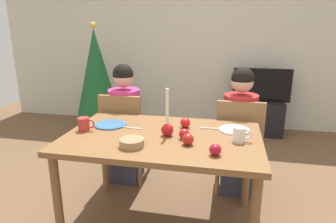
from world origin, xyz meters
TOP-DOWN VIEW (x-y plane):
  - back_wall at (0.00, 2.60)m, footprint 6.40×0.10m
  - dining_table at (0.00, 0.00)m, footprint 1.40×0.90m
  - chair_left at (-0.52, 0.61)m, footprint 0.40×0.40m
  - chair_right at (0.56, 0.61)m, footprint 0.40×0.40m
  - person_left_child at (-0.52, 0.64)m, footprint 0.30×0.30m
  - person_right_child at (0.56, 0.64)m, footprint 0.30×0.30m
  - tv_stand at (0.91, 2.30)m, footprint 0.64×0.40m
  - tv at (0.91, 2.30)m, footprint 0.79×0.05m
  - christmas_tree at (-1.39, 1.92)m, footprint 0.66×0.66m
  - candle_centerpiece at (0.04, -0.01)m, footprint 0.09×0.09m
  - plate_left at (-0.45, 0.13)m, footprint 0.25×0.25m
  - plate_right at (0.51, 0.20)m, footprint 0.23×0.23m
  - mug_left at (-0.60, -0.02)m, footprint 0.13×0.09m
  - mug_right at (0.54, -0.01)m, footprint 0.13×0.08m
  - fork_left at (-0.28, 0.09)m, footprint 0.18×0.04m
  - fork_right at (0.34, 0.20)m, footprint 0.18×0.03m
  - bowl_walnuts at (-0.15, -0.24)m, footprint 0.16×0.16m
  - apple_near_candle at (0.14, 0.20)m, footprint 0.08×0.08m
  - apple_by_left_plate at (0.39, -0.27)m, footprint 0.07×0.07m
  - apple_by_right_mug at (0.21, -0.14)m, footprint 0.08×0.08m
  - apple_far_edge at (0.16, -0.04)m, footprint 0.07×0.07m

SIDE VIEW (x-z plane):
  - tv_stand at x=0.91m, z-range 0.00..0.48m
  - chair_left at x=-0.52m, z-range 0.06..0.96m
  - chair_right at x=0.56m, z-range 0.06..0.96m
  - person_left_child at x=-0.52m, z-range -0.02..1.16m
  - person_right_child at x=0.56m, z-range -0.02..1.16m
  - dining_table at x=0.00m, z-range 0.29..1.04m
  - tv at x=0.91m, z-range 0.48..0.94m
  - fork_left at x=-0.28m, z-range 0.75..0.76m
  - fork_right at x=0.34m, z-range 0.75..0.76m
  - plate_left at x=-0.45m, z-range 0.75..0.76m
  - plate_right at x=0.51m, z-range 0.75..0.76m
  - bowl_walnuts at x=-0.15m, z-range 0.75..0.80m
  - apple_by_left_plate at x=0.39m, z-range 0.75..0.82m
  - apple_far_edge at x=0.16m, z-range 0.75..0.82m
  - apple_near_candle at x=0.14m, z-range 0.75..0.83m
  - apple_by_right_mug at x=0.21m, z-range 0.75..0.83m
  - mug_left at x=-0.60m, z-range 0.75..0.85m
  - mug_right at x=0.54m, z-range 0.75..0.85m
  - christmas_tree at x=-1.39m, z-range 0.03..1.59m
  - candle_centerpiece at x=0.04m, z-range 0.65..0.99m
  - back_wall at x=0.00m, z-range 0.00..2.60m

